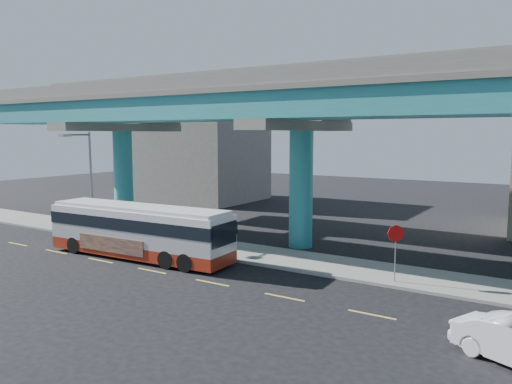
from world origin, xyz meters
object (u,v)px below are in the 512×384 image
Objects in this scene: street_lamp at (84,168)px; stop_sign at (396,240)px; transit_bus at (139,229)px; parked_car at (118,223)px.

street_lamp is 21.53m from stop_sign.
transit_bus is 1.68× the size of street_lamp.
transit_bus is 7.63m from parked_car.
stop_sign is (14.18, 2.77, 0.48)m from transit_bus.
street_lamp reaches higher than stop_sign.
transit_bus is 2.87× the size of parked_car.
transit_bus reaches higher than parked_car.
parked_car is 4.63m from street_lamp.
transit_bus is 8.10m from street_lamp.
parked_car is 1.52× the size of stop_sign.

